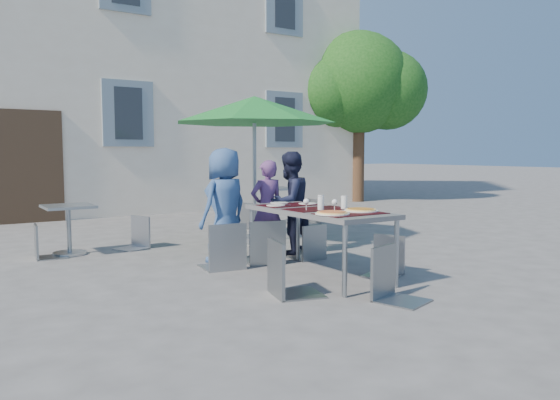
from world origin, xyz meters
TOP-DOWN VIEW (x-y plane):
  - ground at (0.00, 0.00)m, footprint 90.00×90.00m
  - building at (-0.00, 11.50)m, footprint 13.60×8.20m
  - tree at (6.55, 7.54)m, footprint 3.60×3.00m
  - dining_table at (-0.09, 0.69)m, footprint 0.80×1.85m
  - pizza_near_left at (-0.30, 0.17)m, footprint 0.35×0.35m
  - pizza_near_right at (0.13, 0.23)m, footprint 0.36×0.36m
  - glassware at (-0.04, 0.60)m, footprint 0.52×0.42m
  - place_settings at (-0.08, 1.30)m, footprint 0.71×0.48m
  - child_0 at (-0.59, 1.95)m, footprint 0.81×0.65m
  - child_1 at (0.07, 2.01)m, footprint 0.49×0.34m
  - child_2 at (0.42, 1.99)m, footprint 0.75×0.56m
  - chair_0 at (-0.80, 1.57)m, footprint 0.51×0.52m
  - chair_1 at (-0.22, 1.58)m, footprint 0.57×0.57m
  - chair_2 at (0.39, 1.49)m, footprint 0.40×0.40m
  - chair_3 at (-0.85, 0.18)m, footprint 0.56×0.56m
  - chair_4 at (0.59, 0.32)m, footprint 0.49×0.49m
  - chair_5 at (-0.11, -0.49)m, footprint 0.53×0.53m
  - patio_umbrella at (0.49, 3.04)m, footprint 2.45×2.45m
  - cafe_table_0 at (-2.11, 3.55)m, footprint 0.63×0.63m
  - bg_chair_l_0 at (-2.45, 3.46)m, footprint 0.41×0.41m
  - bg_chair_r_0 at (-1.20, 3.54)m, footprint 0.50×0.50m
  - cafe_table_1 at (2.04, 4.78)m, footprint 0.65×0.65m
  - bg_chair_l_1 at (1.20, 4.31)m, footprint 0.51×0.51m
  - bg_chair_r_1 at (2.55, 4.37)m, footprint 0.44×0.43m

SIDE VIEW (x-z plane):
  - ground at x=0.00m, z-range 0.00..0.00m
  - cafe_table_0 at x=-2.11m, z-range 0.09..0.77m
  - cafe_table_1 at x=2.04m, z-range 0.11..0.80m
  - chair_4 at x=0.59m, z-range 0.07..0.91m
  - bg_chair_l_0 at x=-2.45m, z-range 0.07..0.92m
  - chair_2 at x=0.39m, z-range 0.07..0.93m
  - bg_chair_r_0 at x=-1.20m, z-range 0.07..0.94m
  - bg_chair_r_1 at x=2.55m, z-range 0.07..0.96m
  - bg_chair_l_1 at x=1.20m, z-range 0.08..0.98m
  - chair_5 at x=-0.11m, z-range 0.08..1.04m
  - chair_3 at x=-0.85m, z-range 0.09..1.12m
  - chair_1 at x=-0.22m, z-range 0.09..1.13m
  - chair_0 at x=-0.80m, z-range 0.10..1.14m
  - child_1 at x=0.07m, z-range 0.00..1.27m
  - child_2 at x=0.42m, z-range 0.00..1.39m
  - dining_table at x=-0.09m, z-range 0.32..1.07m
  - child_0 at x=-0.59m, z-range 0.00..1.43m
  - place_settings at x=-0.08m, z-range 0.76..0.77m
  - pizza_near_left at x=-0.30m, z-range 0.75..0.78m
  - pizza_near_right at x=0.13m, z-range 0.75..0.78m
  - glassware at x=-0.04m, z-range 0.75..0.90m
  - patio_umbrella at x=0.49m, z-range 0.89..3.10m
  - tree at x=6.55m, z-range 0.90..5.60m
  - building at x=0.00m, z-range -0.70..10.40m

